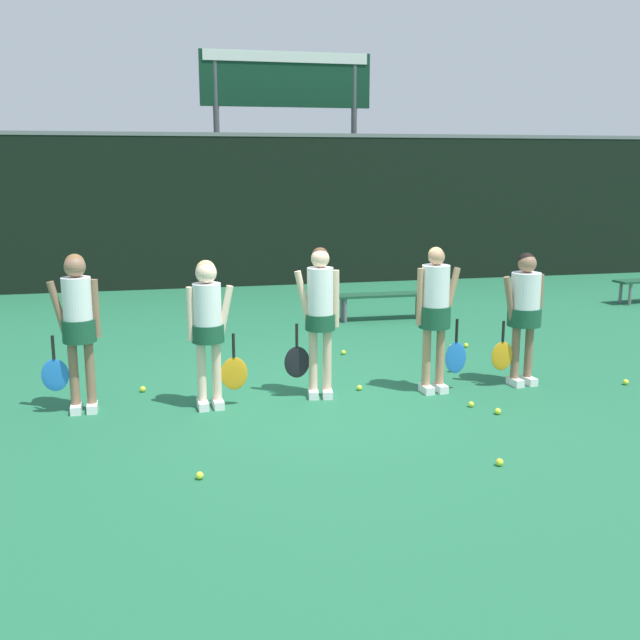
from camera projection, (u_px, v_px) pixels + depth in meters
name	position (u px, v px, depth m)	size (l,w,h in m)	color
ground_plane	(319.00, 397.00, 8.63)	(140.00, 140.00, 0.00)	#216642
fence_windscreen	(238.00, 210.00, 16.04)	(60.00, 0.08, 3.28)	black
scoreboard	(286.00, 100.00, 17.60)	(4.04, 0.15, 5.19)	#515156
bench_courtside	(382.00, 297.00, 12.82)	(1.66, 0.39, 0.46)	#19472D
player_0	(78.00, 319.00, 7.95)	(0.64, 0.35, 1.72)	#8C664C
player_1	(208.00, 321.00, 8.08)	(0.64, 0.35, 1.64)	beige
player_2	(319.00, 310.00, 8.46)	(0.63, 0.34, 1.73)	beige
player_3	(435.00, 308.00, 8.66)	(0.64, 0.37, 1.71)	tan
player_4	(524.00, 307.00, 8.95)	(0.67, 0.40, 1.61)	#8C664C
tennis_ball_0	(451.00, 369.00, 9.68)	(0.07, 0.07, 0.07)	#CCE033
tennis_ball_1	(499.00, 462.00, 6.68)	(0.07, 0.07, 0.07)	#CCE033
tennis_ball_2	(200.00, 476.00, 6.40)	(0.07, 0.07, 0.07)	#CCE033
tennis_ball_3	(143.00, 389.00, 8.83)	(0.07, 0.07, 0.07)	#CCE033
tennis_ball_4	(451.00, 346.00, 10.88)	(0.07, 0.07, 0.07)	#CCE033
tennis_ball_5	(466.00, 345.00, 10.95)	(0.07, 0.07, 0.07)	#CCE033
tennis_ball_6	(359.00, 388.00, 8.90)	(0.06, 0.06, 0.06)	#CCE033
tennis_ball_7	(498.00, 411.00, 8.04)	(0.07, 0.07, 0.07)	#CCE033
tennis_ball_8	(626.00, 382.00, 9.12)	(0.07, 0.07, 0.07)	#CCE033
tennis_ball_9	(343.00, 352.00, 10.55)	(0.07, 0.07, 0.07)	#CCE033
tennis_ball_10	(471.00, 404.00, 8.29)	(0.06, 0.06, 0.06)	#CCE033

